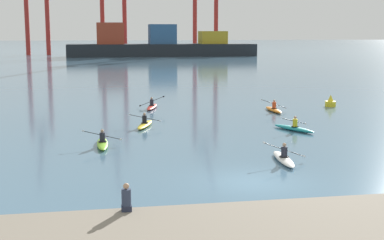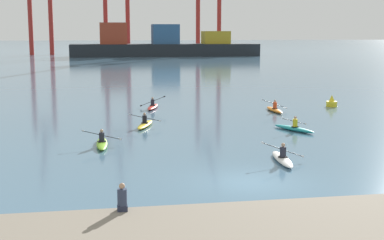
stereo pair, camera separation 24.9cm
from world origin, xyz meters
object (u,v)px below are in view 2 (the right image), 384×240
(kayak_orange, at_px, (274,109))
(kayak_lime, at_px, (102,143))
(kayak_white, at_px, (282,158))
(seated_onlooker, at_px, (122,199))
(container_barge, at_px, (163,46))
(kayak_teal, at_px, (294,128))
(channel_buoy, at_px, (332,102))
(kayak_red, at_px, (153,106))
(kayak_yellow, at_px, (145,124))

(kayak_orange, distance_m, kayak_lime, 17.39)
(kayak_white, relative_size, seated_onlooker, 3.84)
(kayak_orange, bearing_deg, container_barge, 88.48)
(kayak_teal, bearing_deg, kayak_white, -113.85)
(kayak_teal, xyz_separation_m, kayak_lime, (-12.09, -2.66, -0.00))
(kayak_teal, bearing_deg, container_barge, 87.84)
(kayak_orange, xyz_separation_m, kayak_white, (-4.92, -16.18, 0.00))
(channel_buoy, bearing_deg, kayak_teal, -124.67)
(kayak_orange, distance_m, seated_onlooker, 27.46)
(container_barge, distance_m, kayak_teal, 108.25)
(channel_buoy, xyz_separation_m, kayak_white, (-10.58, -18.14, -0.19))
(container_barge, distance_m, kayak_white, 116.32)
(kayak_red, relative_size, kayak_orange, 1.01)
(container_barge, xyz_separation_m, kayak_yellow, (-13.31, -105.06, -2.59))
(channel_buoy, height_order, kayak_yellow, channel_buoy)
(channel_buoy, distance_m, kayak_teal, 12.46)
(kayak_yellow, bearing_deg, kayak_red, 81.09)
(kayak_orange, xyz_separation_m, seated_onlooker, (-12.92, -24.21, 0.91))
(kayak_orange, relative_size, kayak_yellow, 1.00)
(kayak_red, bearing_deg, seated_onlooker, -97.43)
(kayak_teal, distance_m, kayak_lime, 12.38)
(channel_buoy, distance_m, seated_onlooker, 32.10)
(channel_buoy, relative_size, kayak_yellow, 0.29)
(kayak_lime, distance_m, seated_onlooker, 13.31)
(kayak_teal, xyz_separation_m, kayak_yellow, (-9.24, 3.08, -0.00))
(kayak_teal, height_order, kayak_lime, kayak_teal)
(kayak_teal, bearing_deg, kayak_orange, 80.24)
(container_barge, relative_size, seated_onlooker, 54.19)
(kayak_orange, bearing_deg, kayak_yellow, -154.01)
(seated_onlooker, bearing_deg, kayak_red, 82.57)
(kayak_teal, xyz_separation_m, seated_onlooker, (-11.50, -15.93, 0.91))
(kayak_teal, xyz_separation_m, kayak_white, (-3.49, -7.90, -0.00))
(container_barge, height_order, kayak_white, container_barge)
(container_barge, relative_size, kayak_teal, 14.57)
(kayak_red, bearing_deg, kayak_white, -77.28)
(kayak_orange, xyz_separation_m, kayak_yellow, (-10.67, -5.20, 0.00))
(kayak_orange, relative_size, kayak_white, 0.99)
(container_barge, relative_size, channel_buoy, 48.50)
(kayak_yellow, relative_size, kayak_lime, 1.00)
(kayak_red, relative_size, kayak_yellow, 1.01)
(container_barge, distance_m, kayak_red, 97.28)
(kayak_red, relative_size, seated_onlooker, 3.84)
(kayak_yellow, xyz_separation_m, seated_onlooker, (-2.25, -19.01, 0.91))
(channel_buoy, bearing_deg, container_barge, 91.76)
(seated_onlooker, bearing_deg, kayak_orange, 61.91)
(container_barge, xyz_separation_m, seated_onlooker, (-15.57, -124.07, -1.69))
(kayak_red, height_order, seated_onlooker, seated_onlooker)
(kayak_red, xyz_separation_m, kayak_teal, (7.90, -11.64, 0.00))
(channel_buoy, height_order, kayak_teal, channel_buoy)
(kayak_yellow, bearing_deg, container_barge, 82.78)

